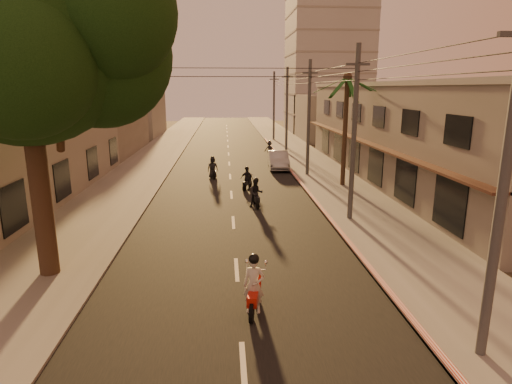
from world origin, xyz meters
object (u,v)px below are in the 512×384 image
(scooter_mid_a, at_px, (256,194))
(scooter_red, at_px, (254,286))
(broadleaf_tree, at_px, (36,38))
(scooter_mid_b, at_px, (247,179))
(scooter_far_b, at_px, (269,149))
(parked_car, at_px, (278,160))
(palm_tree, at_px, (347,84))
(scooter_far_a, at_px, (213,168))

(scooter_mid_a, bearing_deg, scooter_red, -99.43)
(broadleaf_tree, relative_size, scooter_mid_a, 6.74)
(scooter_mid_a, bearing_deg, scooter_mid_b, 89.24)
(scooter_far_b, height_order, parked_car, scooter_far_b)
(broadleaf_tree, xyz_separation_m, palm_tree, (14.61, 13.86, -1.33))
(scooter_mid_b, bearing_deg, scooter_mid_a, -62.24)
(scooter_mid_b, bearing_deg, scooter_far_b, 101.75)
(broadleaf_tree, relative_size, scooter_mid_b, 7.32)
(scooter_far_b, bearing_deg, scooter_mid_a, -82.50)
(scooter_mid_b, height_order, parked_car, scooter_mid_b)
(palm_tree, distance_m, parked_car, 10.31)
(palm_tree, height_order, scooter_mid_a, palm_tree)
(broadleaf_tree, xyz_separation_m, scooter_far_b, (10.81, 28.02, -7.72))
(parked_car, bearing_deg, palm_tree, -60.03)
(scooter_mid_b, relative_size, scooter_far_b, 1.01)
(scooter_mid_b, xyz_separation_m, scooter_far_a, (-2.45, 4.11, 0.04))
(scooter_red, xyz_separation_m, scooter_mid_a, (0.96, 12.24, -0.07))
(parked_car, bearing_deg, scooter_mid_a, -100.69)
(palm_tree, distance_m, scooter_red, 19.84)
(broadleaf_tree, distance_m, parked_car, 24.89)
(broadleaf_tree, relative_size, scooter_red, 6.14)
(scooter_far_a, distance_m, scooter_far_b, 12.02)
(scooter_mid_b, xyz_separation_m, scooter_far_b, (3.10, 14.77, -0.00))
(palm_tree, relative_size, scooter_far_b, 5.00)
(palm_tree, distance_m, scooter_far_a, 11.84)
(scooter_mid_a, height_order, scooter_mid_b, scooter_mid_a)
(broadleaf_tree, height_order, scooter_far_b, broadleaf_tree)
(broadleaf_tree, distance_m, scooter_mid_b, 17.17)
(scooter_far_a, distance_m, parked_car, 6.69)
(broadleaf_tree, xyz_separation_m, scooter_red, (7.07, -3.38, -7.61))
(broadleaf_tree, bearing_deg, scooter_far_a, 73.14)
(scooter_red, height_order, scooter_far_b, scooter_red)
(scooter_far_a, bearing_deg, scooter_mid_b, -69.79)
(palm_tree, bearing_deg, broadleaf_tree, -136.52)
(broadleaf_tree, height_order, scooter_mid_b, broadleaf_tree)
(parked_car, bearing_deg, scooter_far_a, -144.36)
(palm_tree, xyz_separation_m, scooter_mid_a, (-6.58, -5.00, -6.35))
(parked_car, bearing_deg, scooter_far_b, 92.73)
(scooter_red, height_order, scooter_mid_a, scooter_red)
(broadleaf_tree, distance_m, scooter_mid_a, 14.21)
(parked_car, bearing_deg, scooter_red, -96.45)
(scooter_mid_a, xyz_separation_m, parked_car, (2.82, 12.18, -0.03))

